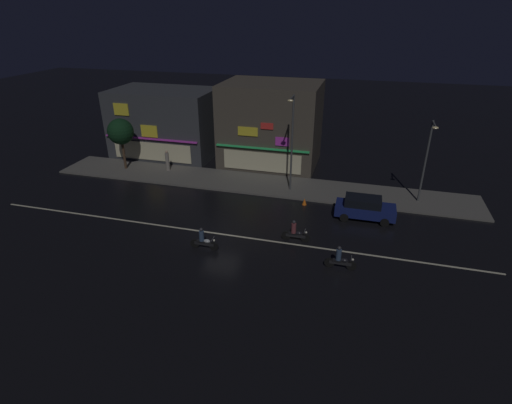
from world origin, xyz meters
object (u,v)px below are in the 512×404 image
(motorcycle_lead, at_px, (340,259))
(traffic_cone, at_px, (304,201))
(pedestrian_on_sidewalk, at_px, (167,161))
(streetlamp_mid, at_px, (427,156))
(motorcycle_following, at_px, (203,240))
(motorcycle_opposite_lane, at_px, (295,232))
(parked_car_near_kerb, at_px, (365,208))
(streetlamp_west, at_px, (292,137))

(motorcycle_lead, height_order, traffic_cone, motorcycle_lead)
(pedestrian_on_sidewalk, xyz_separation_m, traffic_cone, (13.64, -3.69, -0.77))
(streetlamp_mid, xyz_separation_m, motorcycle_following, (-13.95, -10.71, -3.39))
(motorcycle_following, relative_size, motorcycle_opposite_lane, 1.00)
(parked_car_near_kerb, xyz_separation_m, motorcycle_opposite_lane, (-4.34, -4.49, -0.24))
(parked_car_near_kerb, xyz_separation_m, motorcycle_following, (-9.83, -7.03, -0.24))
(streetlamp_west, relative_size, streetlamp_mid, 1.22)
(traffic_cone, bearing_deg, streetlamp_mid, 16.52)
(pedestrian_on_sidewalk, bearing_deg, streetlamp_mid, 116.27)
(streetlamp_mid, height_order, parked_car_near_kerb, streetlamp_mid)
(motorcycle_lead, distance_m, traffic_cone, 8.70)
(streetlamp_mid, distance_m, motorcycle_opposite_lane, 12.24)
(streetlamp_west, bearing_deg, pedestrian_on_sidewalk, 172.66)
(streetlamp_mid, bearing_deg, traffic_cone, -163.48)
(traffic_cone, bearing_deg, motorcycle_opposite_lane, -87.55)
(pedestrian_on_sidewalk, bearing_deg, motorcycle_opposite_lane, 85.33)
(motorcycle_lead, relative_size, motorcycle_opposite_lane, 1.00)
(parked_car_near_kerb, height_order, traffic_cone, parked_car_near_kerb)
(motorcycle_following, xyz_separation_m, motorcycle_opposite_lane, (5.49, 2.54, 0.00))
(streetlamp_west, height_order, motorcycle_following, streetlamp_west)
(pedestrian_on_sidewalk, xyz_separation_m, motorcycle_lead, (17.00, -11.71, -0.41))
(streetlamp_west, height_order, traffic_cone, streetlamp_west)
(motorcycle_opposite_lane, bearing_deg, motorcycle_following, -158.10)
(streetlamp_mid, bearing_deg, motorcycle_lead, -116.69)
(streetlamp_west, relative_size, motorcycle_lead, 4.17)
(motorcycle_lead, height_order, motorcycle_following, same)
(motorcycle_opposite_lane, bearing_deg, streetlamp_west, 100.45)
(parked_car_near_kerb, xyz_separation_m, traffic_cone, (-4.58, 1.11, -0.59))
(motorcycle_following, xyz_separation_m, traffic_cone, (5.25, 8.13, -0.36))
(motorcycle_lead, relative_size, motorcycle_following, 1.00)
(pedestrian_on_sidewalk, distance_m, parked_car_near_kerb, 18.83)
(motorcycle_following, bearing_deg, motorcycle_lead, 174.48)
(streetlamp_west, distance_m, streetlamp_mid, 10.33)
(streetlamp_mid, height_order, motorcycle_lead, streetlamp_mid)
(streetlamp_west, distance_m, pedestrian_on_sidewalk, 12.69)
(streetlamp_west, height_order, pedestrian_on_sidewalk, streetlamp_west)
(streetlamp_mid, relative_size, parked_car_near_kerb, 1.51)
(streetlamp_west, relative_size, parked_car_near_kerb, 1.84)
(parked_car_near_kerb, distance_m, traffic_cone, 4.74)
(parked_car_near_kerb, height_order, motorcycle_opposite_lane, parked_car_near_kerb)
(streetlamp_mid, height_order, motorcycle_opposite_lane, streetlamp_mid)
(streetlamp_west, distance_m, motorcycle_lead, 12.04)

